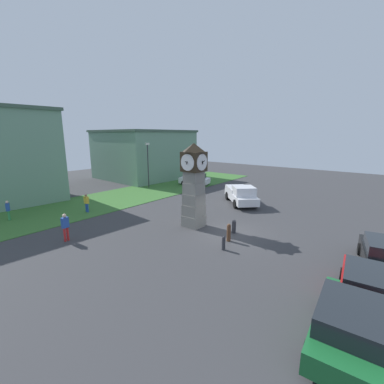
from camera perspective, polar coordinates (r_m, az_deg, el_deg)
The scene contains 16 objects.
ground_plane at distance 17.92m, azimuth 8.18°, elevation -8.88°, with size 77.39×77.39×0.00m, color #38383A.
clock_tower at distance 18.14m, azimuth 0.41°, elevation 1.79°, with size 1.86×1.81×5.98m.
bollard_near_tower at distance 15.19m, azimuth 7.02°, elevation -11.16°, with size 0.21×0.21×0.84m.
bollard_mid_row at distance 16.34m, azimuth 8.16°, elevation -8.85°, with size 0.25×0.25×1.14m.
bollard_far_row at distance 17.74m, azimuth 9.30°, elevation -7.53°, with size 0.28×0.28×0.93m.
car_navy_sedan at distance 10.14m, azimuth 31.54°, elevation -23.77°, with size 4.61×2.23×1.59m.
car_near_tower at distance 12.58m, azimuth 34.30°, elevation -16.88°, with size 4.29×2.20×1.53m.
car_by_building at distance 16.02m, azimuth 36.83°, elevation -11.02°, with size 4.29×2.44×1.56m.
car_silver_hatch at distance 34.05m, azimuth 0.68°, elevation 2.86°, with size 2.85×4.25×1.54m.
pickup_truck at distance 25.19m, azimuth 10.80°, elevation -0.47°, with size 5.18×5.10×1.85m.
pedestrian_near_bench at distance 23.66m, azimuth -22.40°, elevation -2.08°, with size 0.27×0.42×1.62m.
pedestrian_crossing_lot at distance 17.89m, azimuth -26.33°, elevation -6.66°, with size 0.43×0.28×1.77m.
pedestrian_by_cars at distance 24.42m, azimuth -35.69°, elevation -3.13°, with size 0.37×0.46×1.59m.
street_lamp_near_road at distance 32.54m, azimuth -9.76°, elevation 6.65°, with size 0.50×0.24×5.57m.
storefront_low_left at distance 40.82m, azimuth -10.60°, elevation 8.28°, with size 12.44×12.43×7.22m.
grass_verge_far at distance 27.60m, azimuth -17.93°, elevation -1.67°, with size 46.44×7.83×0.04m, color #386B2D.
Camera 1 is at (-14.46, -8.34, 6.51)m, focal length 24.00 mm.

